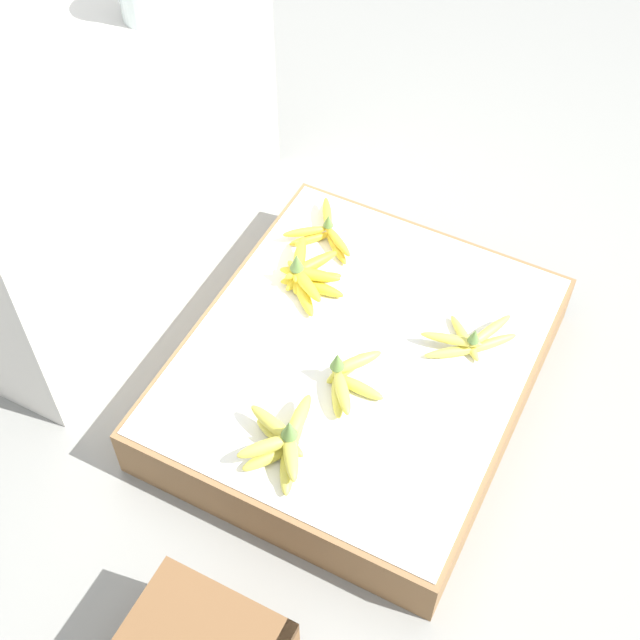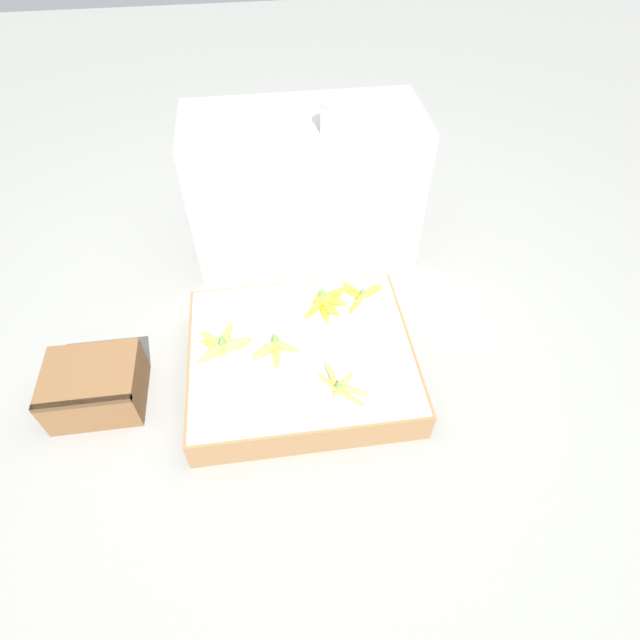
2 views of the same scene
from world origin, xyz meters
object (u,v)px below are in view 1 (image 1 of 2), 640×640
banana_bunch_front_midright (470,340)px  banana_bunch_back_midright (306,275)px  banana_bunch_middle_midleft (348,379)px  banana_bunch_back_right (324,231)px  banana_bunch_middle_left (284,441)px

banana_bunch_front_midright → banana_bunch_back_midright: size_ratio=0.98×
banana_bunch_middle_midleft → banana_bunch_back_midright: (0.24, 0.23, -0.00)m
banana_bunch_back_midright → banana_bunch_front_midright: bearing=-90.1°
banana_bunch_middle_midleft → banana_bunch_back_midright: size_ratio=0.96×
banana_bunch_middle_midleft → banana_bunch_back_right: bearing=33.4°
banana_bunch_back_midright → banana_bunch_middle_left: bearing=-158.0°
banana_bunch_front_midright → banana_bunch_middle_left: size_ratio=0.89×
banana_bunch_front_midright → banana_bunch_back_midright: 0.44m
banana_bunch_back_right → banana_bunch_middle_midleft: bearing=-146.6°
banana_bunch_back_midright → banana_bunch_back_right: 0.17m
banana_bunch_back_midright → banana_bunch_back_right: size_ratio=1.07×
banana_bunch_middle_left → banana_bunch_back_midright: bearing=22.0°
banana_bunch_back_midright → banana_bunch_back_right: banana_bunch_back_midright is taller
banana_bunch_middle_left → banana_bunch_middle_midleft: banana_bunch_middle_left is taller
banana_bunch_front_midright → banana_bunch_back_midright: bearing=89.9°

